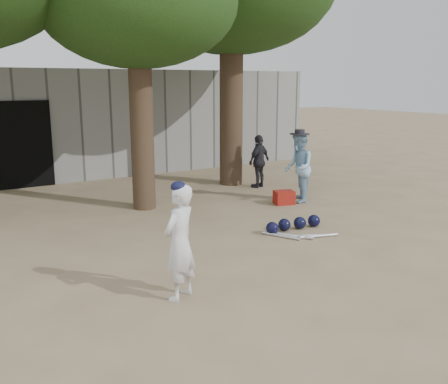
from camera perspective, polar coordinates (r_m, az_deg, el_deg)
ground at (r=7.05m, az=0.22°, el=-9.63°), size 70.00×70.00×0.00m
boy_player at (r=6.17m, az=-5.11°, el=-5.75°), size 0.63×0.56×1.46m
spectator_blue at (r=11.26m, az=8.52°, el=2.77°), size 0.91×0.96×1.56m
spectator_dark at (r=12.77m, az=4.04°, el=3.52°), size 0.85×0.57×1.35m
red_bag at (r=11.12m, az=6.87°, el=-0.62°), size 0.49×0.43×0.30m
back_building at (r=16.27m, az=-19.92°, el=7.68°), size 16.00×5.24×3.00m
helmet_row at (r=9.21m, az=7.88°, el=-3.65°), size 1.19×0.31×0.23m
bat_pile at (r=8.83m, az=8.65°, el=-4.98°), size 1.07×0.83×0.06m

